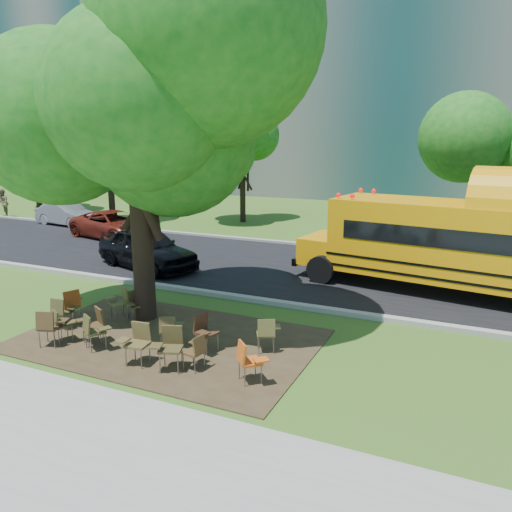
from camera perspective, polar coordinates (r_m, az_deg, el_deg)
The scene contains 33 objects.
ground at distance 13.27m, azimuth -12.43°, elevation -7.94°, with size 160.00×160.00×0.00m, color #39561B.
dirt_patch at distance 12.34m, azimuth -10.05°, elevation -9.41°, with size 7.00×4.50×0.03m, color #382819.
asphalt_road at distance 19.04m, azimuth 0.20°, elevation -1.04°, with size 80.00×8.00×0.04m, color black.
kerb_near at distance 15.60m, azimuth -5.86°, elevation -4.17°, with size 80.00×0.25×0.14m, color gray.
kerb_far at distance 22.73m, azimuth 4.45°, elevation 1.42°, with size 80.00×0.25×0.14m, color gray.
building_main at distance 48.80m, azimuth 6.00°, elevation 20.61°, with size 38.00×16.00×22.00m, color slate.
building_left at distance 67.72m, azimuth -18.82°, elevation 17.09°, with size 26.00×14.00×20.00m, color slate.
bg_tree_0 at distance 30.06m, azimuth -16.58°, elevation 12.45°, with size 5.20×5.20×7.18m.
bg_tree_1 at distance 37.10m, azimuth -24.25°, elevation 13.18°, with size 6.00×6.00×8.40m.
bg_tree_2 at distance 28.72m, azimuth -1.56°, elevation 12.25°, with size 4.80×4.80×6.62m.
bg_tree_3 at distance 23.83m, azimuth 26.15°, elevation 12.69°, with size 5.60×5.60×7.84m.
main_tree at distance 13.05m, azimuth -13.61°, elevation 15.54°, with size 7.20×7.20×8.94m.
school_bus at distance 16.15m, azimuth 26.62°, elevation 0.85°, with size 11.88×4.23×2.85m.
chair_0 at distance 13.52m, azimuth -21.30°, elevation -5.79°, with size 0.56×0.55×0.85m.
chair_1 at distance 12.72m, azimuth -21.45°, elevation -7.11°, with size 0.67×0.52×0.81m.
chair_2 at distance 12.52m, azimuth -22.55°, elevation -7.24°, with size 0.62×0.69×0.91m.
chair_3 at distance 12.38m, azimuth -18.01°, elevation -7.18°, with size 0.73×0.58×0.88m.
chair_4 at distance 11.98m, azimuth -18.12°, elevation -7.92°, with size 0.72×0.57×0.86m.
chair_5 at distance 10.64m, azimuth -9.83°, elevation -9.85°, with size 0.65×0.73×0.95m.
chair_6 at distance 10.58m, azimuth -6.86°, elevation -10.47°, with size 0.47×0.58×0.79m.
chair_7 at distance 9.96m, azimuth -0.91°, elevation -11.62°, with size 0.75×0.60×0.88m.
chair_8 at distance 13.90m, azimuth -20.37°, elevation -5.00°, with size 0.59×0.75×0.93m.
chair_9 at distance 13.84m, azimuth -15.25°, elevation -4.84°, with size 0.73×0.58×0.87m.
chair_10 at distance 13.67m, azimuth -13.68°, elevation -5.16°, with size 0.54×0.68×0.81m.
chair_11 at distance 11.70m, azimuth -9.84°, elevation -8.11°, with size 0.56×0.63×0.82m.
chair_12 at distance 11.39m, azimuth -5.96°, elevation -8.32°, with size 0.55×0.70×0.90m.
chair_13 at distance 11.30m, azimuth 1.28°, elevation -8.59°, with size 0.57×0.69×0.85m.
chair_14 at distance 11.04m, azimuth -13.40°, elevation -9.25°, with size 0.62×0.61×0.93m.
black_car at distance 18.93m, azimuth -12.35°, elevation 0.84°, with size 1.78×4.42×1.51m, color black.
bg_car_silver at distance 29.64m, azimuth -20.81°, elevation 4.49°, with size 1.36×3.89×1.28m, color #929397.
bg_car_red at distance 25.01m, azimuth -15.89°, elevation 3.43°, with size 2.22×4.81×1.34m, color #58170F.
pedestrian_a at distance 33.25m, azimuth -20.68°, elevation 5.79°, with size 0.64×0.42×1.76m, color #384380.
pedestrian_b at distance 34.45m, azimuth -26.99°, elevation 5.41°, with size 0.84×0.66×1.73m, color #7C694A.
Camera 1 is at (7.57, -9.82, 4.74)m, focal length 35.00 mm.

